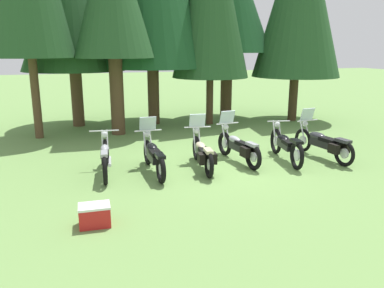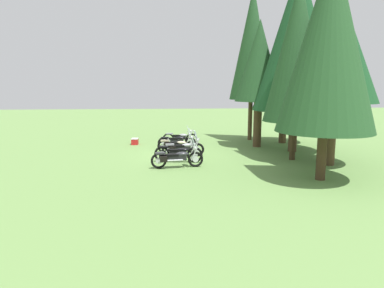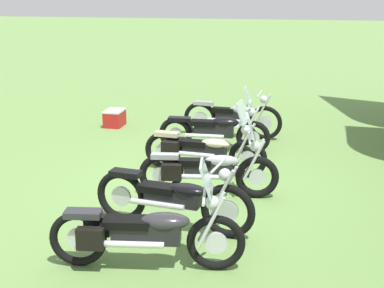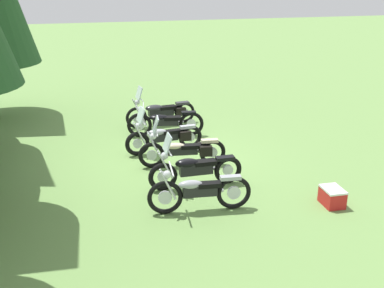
% 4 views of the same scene
% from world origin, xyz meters
% --- Properties ---
extents(ground_plane, '(80.00, 80.00, 0.00)m').
position_xyz_m(ground_plane, '(0.00, 0.00, 0.00)').
color(ground_plane, '#6B934C').
extents(motorcycle_0, '(0.75, 2.20, 1.03)m').
position_xyz_m(motorcycle_0, '(-3.09, 0.21, 0.46)').
color(motorcycle_0, black).
rests_on(motorcycle_0, ground_plane).
extents(motorcycle_1, '(0.72, 2.26, 1.35)m').
position_xyz_m(motorcycle_1, '(-1.91, -0.03, 0.46)').
color(motorcycle_1, black).
rests_on(motorcycle_1, ground_plane).
extents(motorcycle_2, '(0.78, 2.27, 1.36)m').
position_xyz_m(motorcycle_2, '(-0.61, -0.10, 0.45)').
color(motorcycle_2, black).
rests_on(motorcycle_2, ground_plane).
extents(motorcycle_3, '(0.70, 2.25, 1.36)m').
position_xyz_m(motorcycle_3, '(0.53, 0.14, 0.45)').
color(motorcycle_3, black).
rests_on(motorcycle_3, ground_plane).
extents(motorcycle_4, '(0.73, 2.34, 1.04)m').
position_xyz_m(motorcycle_4, '(1.85, -0.15, 0.47)').
color(motorcycle_4, black).
rests_on(motorcycle_4, ground_plane).
extents(motorcycle_5, '(0.78, 2.38, 1.36)m').
position_xyz_m(motorcycle_5, '(2.99, -0.28, 0.48)').
color(motorcycle_5, black).
rests_on(motorcycle_5, ground_plane).
extents(picnic_cooler, '(0.58, 0.44, 0.39)m').
position_xyz_m(picnic_cooler, '(-3.59, -2.65, 0.20)').
color(picnic_cooler, red).
rests_on(picnic_cooler, ground_plane).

